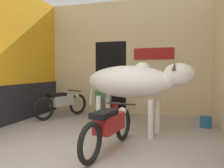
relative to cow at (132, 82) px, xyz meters
name	(u,v)px	position (x,y,z in m)	size (l,w,h in m)	color
wall_left_shopfront	(9,57)	(-3.12, 0.00, 0.59)	(0.25, 4.05, 3.47)	orange
wall_back_with_doorway	(122,65)	(-0.75, 2.28, 0.43)	(4.90, 0.93, 3.47)	beige
cow	(132,82)	(0.00, 0.00, 0.00)	(2.45, 1.22, 1.52)	silver
motorcycle_near	(109,126)	(-0.17, -1.15, -0.68)	(0.58, 1.81, 0.73)	black
motorcycle_far	(62,103)	(-2.21, 0.99, -0.67)	(0.89, 1.63, 0.74)	black
shopkeeper_seated	(103,96)	(-1.08, 1.30, -0.47)	(0.44, 0.33, 1.21)	brown
plastic_stool	(114,109)	(-0.80, 1.50, -0.87)	(0.33, 0.33, 0.40)	red
bucket	(206,122)	(1.58, 0.87, -0.96)	(0.26, 0.26, 0.26)	#23669E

